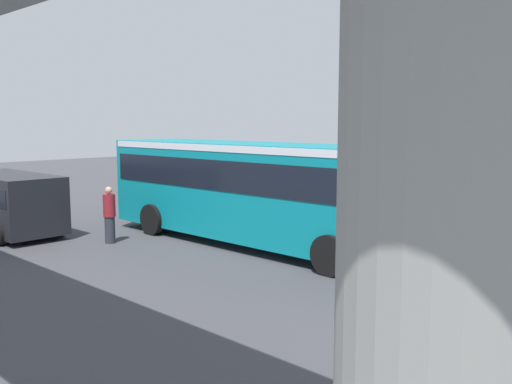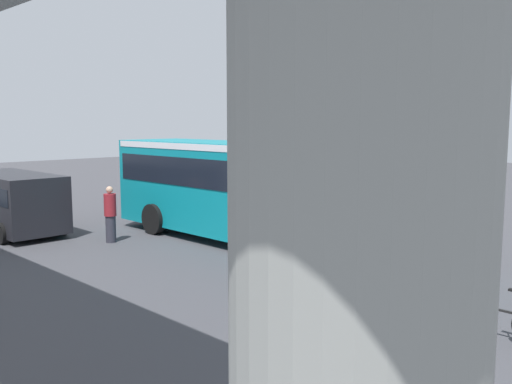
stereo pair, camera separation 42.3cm
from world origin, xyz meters
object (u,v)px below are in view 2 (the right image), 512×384
parked_van (12,199)px  bicycle_black (502,320)px  city_bus (257,185)px  pedestrian (110,215)px  traffic_sign (207,162)px

parked_van → bicycle_black: size_ratio=2.71×
city_bus → parked_van: size_ratio=2.40×
pedestrian → traffic_sign: traffic_sign is taller
bicycle_black → traffic_sign: size_ratio=0.63×
city_bus → traffic_sign: city_bus is taller
parked_van → pedestrian: (-3.72, -1.58, -0.30)m
city_bus → bicycle_black: city_bus is taller
parked_van → bicycle_black: bearing=-171.9°
parked_van → traffic_sign: size_ratio=1.71×
city_bus → pedestrian: city_bus is taller
city_bus → parked_van: bearing=32.1°
pedestrian → bicycle_black: bearing=-176.9°
bicycle_black → traffic_sign: 18.58m
parked_van → pedestrian: 4.05m
city_bus → pedestrian: size_ratio=6.44×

